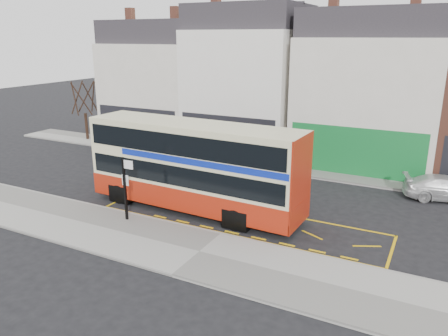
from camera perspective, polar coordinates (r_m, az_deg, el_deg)
The scene contains 15 objects.
ground at distance 20.09m, azimuth 0.12°, elevation -8.47°, with size 120.00×120.00×0.00m, color black.
pavement at distance 18.26m, azimuth -3.23°, elevation -11.00°, with size 40.00×4.00×0.15m, color gray.
kerb at distance 19.76m, azimuth -0.38°, elevation -8.69°, with size 40.00×0.15×0.15m, color gray.
far_pavement at distance 29.65m, azimuth 9.84°, elevation -0.09°, with size 50.00×3.00×0.15m, color gray.
road_markings at distance 21.40m, azimuth 2.08°, elevation -6.82°, with size 14.00×3.40×0.01m, color gold, non-canonical shape.
terrace_far_left at distance 38.19m, azimuth -7.86°, elevation 11.05°, with size 8.00×8.01×10.80m.
terrace_left at distance 34.22m, azimuth 3.41°, elevation 11.35°, with size 8.00×8.01×11.80m.
terrace_green_shop at distance 31.72m, azimuth 18.65°, elevation 9.62°, with size 9.00×8.01×11.30m.
double_decker_bus at distance 21.87m, azimuth -3.88°, elevation 0.32°, with size 11.44×3.04×4.53m.
bus_stop_post at distance 20.96m, azimuth -12.72°, elevation -1.92°, with size 0.77×0.13×3.09m.
car_silver at distance 31.42m, azimuth -9.08°, elevation 2.12°, with size 1.68×4.17×1.42m, color #BCBBC1.
car_grey at distance 28.20m, azimuth 4.23°, elevation 0.62°, with size 1.54×4.42×1.46m, color #484B51.
car_white at distance 26.70m, azimuth 27.11°, elevation -2.37°, with size 1.83×4.49×1.30m, color silver.
street_tree_left at distance 38.56m, azimuth -17.92°, elevation 9.75°, with size 2.95×2.95×6.37m.
street_tree_right at distance 28.91m, azimuth 19.26°, elevation 5.04°, with size 2.14×2.14×4.61m.
Camera 1 is at (8.26, -16.17, 8.61)m, focal length 35.00 mm.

